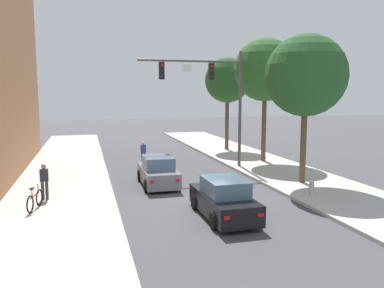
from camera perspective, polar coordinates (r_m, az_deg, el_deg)
ground_plane at (r=17.85m, az=2.17°, el=-8.64°), size 120.00×120.00×0.00m
sidewalk_left at (r=17.11m, az=-19.38°, el=-9.53°), size 5.00×60.00×0.15m
sidewalk_right at (r=20.68m, az=19.73°, el=-6.62°), size 5.00×60.00×0.15m
traffic_signal_mast at (r=24.97m, az=3.03°, el=8.38°), size 6.77×0.38×7.50m
car_lead_grey at (r=21.08m, az=-5.06°, el=-4.13°), size 1.86×4.25×1.60m
car_following_black at (r=15.72m, az=4.69°, el=-8.16°), size 1.84×4.24×1.60m
pedestrian_sidewalk_left_walker at (r=18.85m, az=-20.92°, el=-4.94°), size 0.36×0.22×1.64m
pedestrian_crossing_road at (r=27.18m, az=-7.17°, el=-1.13°), size 0.36×0.22×1.64m
bicycle_leaning at (r=17.55m, az=-22.14°, el=-7.66°), size 0.46×1.74×0.98m
fire_hydrant at (r=19.31m, az=17.19°, el=-6.18°), size 0.48×0.24×0.72m
street_tree_nearest at (r=21.50m, az=16.42°, el=9.60°), size 4.32×4.32×7.89m
street_tree_second at (r=27.95m, az=10.73°, el=10.64°), size 4.40×4.40×8.63m
street_tree_third at (r=33.36m, az=5.24°, el=9.30°), size 3.82×3.82×7.82m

